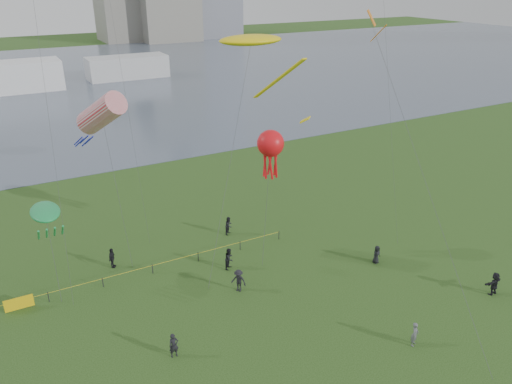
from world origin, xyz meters
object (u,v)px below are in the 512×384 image
fence (74,288)px  kite_octopus (271,144)px  kite_stingray (251,41)px  kite_flyer (415,334)px

fence → kite_octopus: kite_octopus is taller
fence → kite_stingray: bearing=5.0°
kite_flyer → kite_stingray: 24.63m
kite_flyer → kite_octopus: bearing=69.6°
kite_stingray → kite_octopus: bearing=-80.2°
kite_flyer → kite_octopus: (-2.39, 14.93, 9.07)m
kite_octopus → fence: bearing=170.4°
kite_flyer → fence: bearing=109.0°
fence → kite_stingray: kite_stingray is taller
kite_flyer → kite_stingray: size_ratio=0.10×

